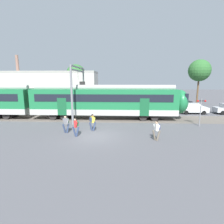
{
  "coord_description": "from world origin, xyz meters",
  "views": [
    {
      "loc": [
        2.29,
        -14.79,
        4.92
      ],
      "look_at": [
        1.42,
        3.25,
        1.6
      ],
      "focal_mm": 28.0,
      "sensor_mm": 36.0,
      "label": 1
    }
  ],
  "objects": [
    {
      "name": "pedestrian_red",
      "position": [
        -1.58,
        -0.13,
        0.99
      ],
      "size": [
        0.68,
        0.54,
        1.67
      ],
      "color": "navy",
      "rests_on": "ground"
    },
    {
      "name": "ground_plane",
      "position": [
        0.0,
        0.0,
        0.0
      ],
      "size": [
        160.0,
        160.0,
        0.0
      ],
      "primitive_type": "plane",
      "color": "#515156"
    },
    {
      "name": "pedestrian_grey",
      "position": [
        -2.79,
        0.9,
        0.99
      ],
      "size": [
        0.67,
        0.52,
        1.67
      ],
      "color": "navy",
      "rests_on": "ground"
    },
    {
      "name": "street_tree_right",
      "position": [
        17.38,
        20.25,
        6.69
      ],
      "size": [
        4.12,
        4.12,
        8.78
      ],
      "color": "brown",
      "rests_on": "ground"
    },
    {
      "name": "background_building",
      "position": [
        -10.63,
        15.97,
        3.21
      ],
      "size": [
        17.37,
        5.0,
        9.2
      ],
      "color": "beige",
      "rests_on": "ground"
    },
    {
      "name": "catenary_gantry",
      "position": [
        -3.02,
        7.23,
        4.31
      ],
      "size": [
        0.24,
        6.64,
        6.53
      ],
      "color": "gray",
      "rests_on": "ground"
    },
    {
      "name": "pedestrian_yellow",
      "position": [
        -0.42,
        1.67,
        0.99
      ],
      "size": [
        0.71,
        0.51,
        1.67
      ],
      "color": "navy",
      "rests_on": "ground"
    },
    {
      "name": "track_bed",
      "position": [
        -10.81,
        7.23,
        0.01
      ],
      "size": [
        80.0,
        4.4,
        0.01
      ],
      "primitive_type": "cube",
      "color": "#605951",
      "rests_on": "ground"
    },
    {
      "name": "parked_car_white",
      "position": [
        13.02,
        11.21,
        0.78
      ],
      "size": [
        4.01,
        1.78,
        1.54
      ],
      "color": "silver",
      "rests_on": "ground"
    },
    {
      "name": "pedestrian_white",
      "position": [
        5.29,
        -0.86,
        0.99
      ],
      "size": [
        0.69,
        0.54,
        1.67
      ],
      "color": "#6B6051",
      "rests_on": "ground"
    },
    {
      "name": "street_tree_left",
      "position": [
        -6.58,
        20.36,
        6.02
      ],
      "size": [
        3.85,
        3.85,
        7.98
      ],
      "color": "brown",
      "rests_on": "ground"
    },
    {
      "name": "crossing_signal",
      "position": [
        10.81,
        3.89,
        2.01
      ],
      "size": [
        0.96,
        0.22,
        3.0
      ],
      "color": "gray",
      "rests_on": "ground"
    }
  ]
}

